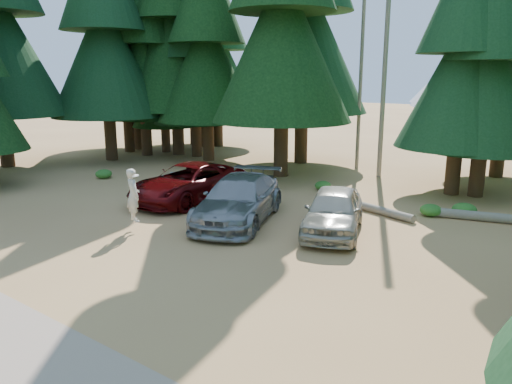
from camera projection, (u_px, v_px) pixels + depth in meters
ground at (165, 248)px, 15.59m from camera, size 160.00×160.00×0.00m
forest_belt_north at (368, 173)px, 27.27m from camera, size 36.00×7.00×22.00m
forest_belt_west at (26, 172)px, 27.76m from camera, size 6.00×22.00×22.00m
snag_front at (385, 60)px, 25.04m from camera, size 0.24×0.24×12.00m
snag_back at (361, 80)px, 27.60m from camera, size 0.20×0.20×10.00m
red_pickup at (189, 183)px, 21.22m from camera, size 2.96×5.83×1.58m
silver_minivan_center at (239, 200)px, 18.21m from camera, size 4.23×6.14×1.65m
silver_minivan_right at (334, 211)px, 16.92m from camera, size 3.38×4.88×1.54m
frisbee_player at (133, 195)px, 17.06m from camera, size 0.79×0.66×1.84m
log_left at (204, 177)px, 25.69m from camera, size 3.76×1.33×0.27m
log_mid at (372, 208)px, 19.57m from camera, size 3.78×1.36×0.32m
shrub_far_left at (200, 186)px, 22.74m from camera, size 1.24×1.24×0.68m
shrub_left at (232, 177)px, 25.31m from camera, size 0.83×0.83×0.45m
shrub_center_left at (244, 181)px, 23.91m from camera, size 1.17×1.17×0.64m
shrub_center_right at (323, 186)px, 23.33m from camera, size 0.76×0.76×0.42m
shrub_right at (431, 210)px, 19.05m from camera, size 0.83×0.83×0.45m
shrub_far_right at (464, 210)px, 19.02m from camera, size 0.92×0.92×0.50m
shrub_edge_west at (104, 174)px, 25.95m from camera, size 0.85×0.85×0.47m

